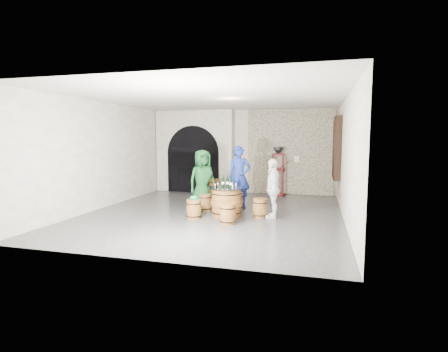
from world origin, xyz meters
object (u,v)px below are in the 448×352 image
(person_blue, at_px, (239,177))
(barrel_table, at_px, (226,202))
(side_barrel, at_px, (214,187))
(barrel_stool_right, at_px, (260,208))
(barrel_stool_near_right, at_px, (228,214))
(wine_bottle_left, at_px, (223,182))
(wine_bottle_right, at_px, (227,182))
(barrel_stool_near_left, at_px, (194,209))
(corking_press, at_px, (278,168))
(person_white, at_px, (273,188))
(wine_bottle_center, at_px, (231,183))
(barrel_stool_left, at_px, (205,202))
(person_green, at_px, (202,180))
(barrel_stool_far, at_px, (237,201))

(person_blue, bearing_deg, barrel_table, -113.57)
(side_barrel, bearing_deg, barrel_stool_right, -55.38)
(barrel_stool_near_right, height_order, wine_bottle_left, wine_bottle_left)
(barrel_stool_right, distance_m, wine_bottle_right, 1.14)
(barrel_stool_near_left, bearing_deg, corking_press, 67.93)
(person_blue, distance_m, side_barrel, 2.66)
(barrel_stool_near_right, xyz_separation_m, wine_bottle_right, (-0.27, 1.02, 0.67))
(barrel_table, distance_m, wine_bottle_left, 0.55)
(barrel_stool_right, distance_m, person_blue, 1.54)
(person_white, xyz_separation_m, wine_bottle_right, (-1.25, 0.06, 0.13))
(wine_bottle_center, bearing_deg, wine_bottle_right, 127.73)
(wine_bottle_left, relative_size, corking_press, 0.18)
(barrel_stool_near_left, relative_size, person_blue, 0.27)
(barrel_stool_left, xyz_separation_m, person_green, (-0.10, 0.06, 0.64))
(wine_bottle_right, bearing_deg, wine_bottle_left, -154.69)
(barrel_stool_right, relative_size, wine_bottle_center, 1.56)
(person_green, relative_size, wine_bottle_left, 5.48)
(barrel_stool_left, xyz_separation_m, person_blue, (0.87, 0.67, 0.69))
(barrel_stool_near_left, bearing_deg, wine_bottle_center, 28.68)
(barrel_stool_near_left, xyz_separation_m, person_green, (-0.11, 1.08, 0.64))
(barrel_stool_right, height_order, barrel_stool_near_left, same)
(person_white, distance_m, wine_bottle_center, 1.13)
(barrel_stool_right, distance_m, barrel_stool_near_left, 1.77)
(barrel_stool_near_left, height_order, wine_bottle_right, wine_bottle_right)
(person_green, bearing_deg, barrel_stool_near_left, -132.73)
(wine_bottle_center, relative_size, side_barrel, 0.54)
(barrel_stool_left, distance_m, side_barrel, 2.88)
(wine_bottle_center, bearing_deg, wine_bottle_left, 153.32)
(wine_bottle_right, distance_m, corking_press, 3.73)
(barrel_stool_left, bearing_deg, person_green, 147.30)
(barrel_stool_near_left, xyz_separation_m, wine_bottle_center, (0.89, 0.49, 0.67))
(person_green, bearing_deg, barrel_stool_left, -81.49)
(barrel_stool_near_left, xyz_separation_m, person_blue, (0.85, 1.69, 0.69))
(side_barrel, bearing_deg, barrel_stool_far, -59.60)
(person_blue, distance_m, person_white, 1.59)
(barrel_stool_far, relative_size, person_white, 0.32)
(barrel_table, height_order, person_blue, person_blue)
(barrel_stool_left, bearing_deg, barrel_stool_right, -14.43)
(wine_bottle_center, bearing_deg, person_green, 149.30)
(barrel_stool_far, bearing_deg, wine_bottle_center, -86.51)
(barrel_table, relative_size, wine_bottle_right, 3.17)
(barrel_table, bearing_deg, person_green, 147.30)
(person_blue, bearing_deg, wine_bottle_center, -106.97)
(wine_bottle_center, distance_m, corking_press, 3.87)
(barrel_table, height_order, barrel_stool_right, barrel_table)
(barrel_stool_near_right, relative_size, person_green, 0.29)
(wine_bottle_center, bearing_deg, barrel_table, 164.04)
(barrel_stool_near_right, distance_m, barrel_stool_near_left, 1.08)
(barrel_table, height_order, wine_bottle_right, wine_bottle_right)
(barrel_stool_far, height_order, person_blue, person_blue)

